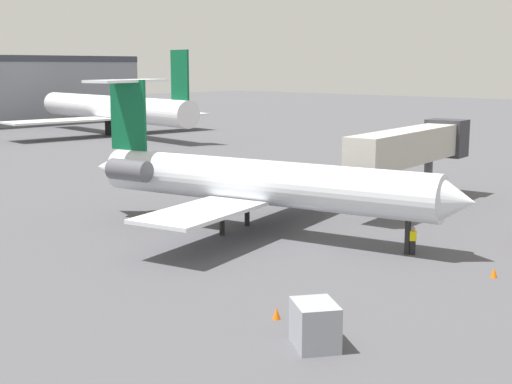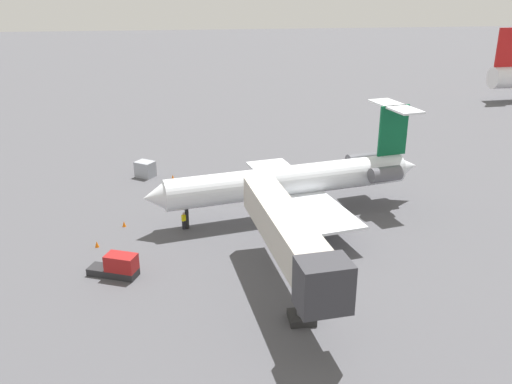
{
  "view_description": "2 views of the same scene",
  "coord_description": "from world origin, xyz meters",
  "px_view_note": "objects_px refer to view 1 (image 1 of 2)",
  "views": [
    {
      "loc": [
        -34.66,
        -27.38,
        11.16
      ],
      "look_at": [
        -0.76,
        3.82,
        2.96
      ],
      "focal_mm": 49.84,
      "sensor_mm": 36.0,
      "label": 1
    },
    {
      "loc": [
        49.91,
        -5.56,
        22.32
      ],
      "look_at": [
        2.34,
        0.43,
        3.5
      ],
      "focal_mm": 39.01,
      "sensor_mm": 36.0,
      "label": 2
    }
  ],
  "objects_px": {
    "jet_bridge": "(416,146)",
    "ground_crew_marshaller": "(413,241)",
    "cargo_container_uld": "(315,325)",
    "traffic_cone_near": "(277,313)",
    "traffic_cone_mid": "(494,273)",
    "regional_jet": "(250,180)",
    "parked_airliner_centre": "(113,109)"
  },
  "relations": [
    {
      "from": "traffic_cone_near",
      "to": "parked_airliner_centre",
      "type": "xyz_separation_m",
      "value": [
        46.37,
        75.43,
        4.0
      ]
    },
    {
      "from": "parked_airliner_centre",
      "to": "cargo_container_uld",
      "type": "bearing_deg",
      "value": -121.25
    },
    {
      "from": "traffic_cone_near",
      "to": "jet_bridge",
      "type": "bearing_deg",
      "value": 18.14
    },
    {
      "from": "traffic_cone_mid",
      "to": "cargo_container_uld",
      "type": "bearing_deg",
      "value": 175.1
    },
    {
      "from": "regional_jet",
      "to": "cargo_container_uld",
      "type": "bearing_deg",
      "value": -129.52
    },
    {
      "from": "cargo_container_uld",
      "to": "parked_airliner_centre",
      "type": "xyz_separation_m",
      "value": [
        47.73,
        78.65,
        3.35
      ]
    },
    {
      "from": "ground_crew_marshaller",
      "to": "cargo_container_uld",
      "type": "bearing_deg",
      "value": -163.65
    },
    {
      "from": "regional_jet",
      "to": "parked_airliner_centre",
      "type": "relative_size",
      "value": 0.68
    },
    {
      "from": "ground_crew_marshaller",
      "to": "traffic_cone_mid",
      "type": "relative_size",
      "value": 3.07
    },
    {
      "from": "ground_crew_marshaller",
      "to": "traffic_cone_near",
      "type": "height_order",
      "value": "ground_crew_marshaller"
    },
    {
      "from": "jet_bridge",
      "to": "traffic_cone_near",
      "type": "bearing_deg",
      "value": -161.86
    },
    {
      "from": "regional_jet",
      "to": "parked_airliner_centre",
      "type": "xyz_separation_m",
      "value": [
        34.91,
        63.1,
        0.68
      ]
    },
    {
      "from": "ground_crew_marshaller",
      "to": "traffic_cone_mid",
      "type": "xyz_separation_m",
      "value": [
        -1.23,
        -5.67,
        -0.58
      ]
    },
    {
      "from": "ground_crew_marshaller",
      "to": "traffic_cone_mid",
      "type": "distance_m",
      "value": 5.83
    },
    {
      "from": "ground_crew_marshaller",
      "to": "parked_airliner_centre",
      "type": "bearing_deg",
      "value": 66.33
    },
    {
      "from": "jet_bridge",
      "to": "traffic_cone_mid",
      "type": "xyz_separation_m",
      "value": [
        -14.55,
        -13.32,
        -4.61
      ]
    },
    {
      "from": "regional_jet",
      "to": "traffic_cone_near",
      "type": "distance_m",
      "value": 17.16
    },
    {
      "from": "cargo_container_uld",
      "to": "traffic_cone_near",
      "type": "relative_size",
      "value": 4.78
    },
    {
      "from": "jet_bridge",
      "to": "traffic_cone_mid",
      "type": "relative_size",
      "value": 31.94
    },
    {
      "from": "cargo_container_uld",
      "to": "traffic_cone_mid",
      "type": "relative_size",
      "value": 4.78
    },
    {
      "from": "jet_bridge",
      "to": "ground_crew_marshaller",
      "type": "bearing_deg",
      "value": -150.12
    },
    {
      "from": "regional_jet",
      "to": "ground_crew_marshaller",
      "type": "height_order",
      "value": "regional_jet"
    },
    {
      "from": "regional_jet",
      "to": "cargo_container_uld",
      "type": "height_order",
      "value": "regional_jet"
    },
    {
      "from": "ground_crew_marshaller",
      "to": "traffic_cone_mid",
      "type": "bearing_deg",
      "value": -102.24
    },
    {
      "from": "ground_crew_marshaller",
      "to": "jet_bridge",
      "type": "bearing_deg",
      "value": 29.88
    },
    {
      "from": "cargo_container_uld",
      "to": "traffic_cone_mid",
      "type": "distance_m",
      "value": 14.06
    },
    {
      "from": "traffic_cone_near",
      "to": "ground_crew_marshaller",
      "type": "bearing_deg",
      "value": 5.16
    },
    {
      "from": "traffic_cone_mid",
      "to": "jet_bridge",
      "type": "bearing_deg",
      "value": 42.47
    },
    {
      "from": "cargo_container_uld",
      "to": "traffic_cone_near",
      "type": "bearing_deg",
      "value": 67.11
    },
    {
      "from": "jet_bridge",
      "to": "traffic_cone_mid",
      "type": "bearing_deg",
      "value": -137.53
    },
    {
      "from": "jet_bridge",
      "to": "traffic_cone_mid",
      "type": "height_order",
      "value": "jet_bridge"
    },
    {
      "from": "regional_jet",
      "to": "ground_crew_marshaller",
      "type": "xyz_separation_m",
      "value": [
        2.4,
        -11.08,
        -2.74
      ]
    }
  ]
}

